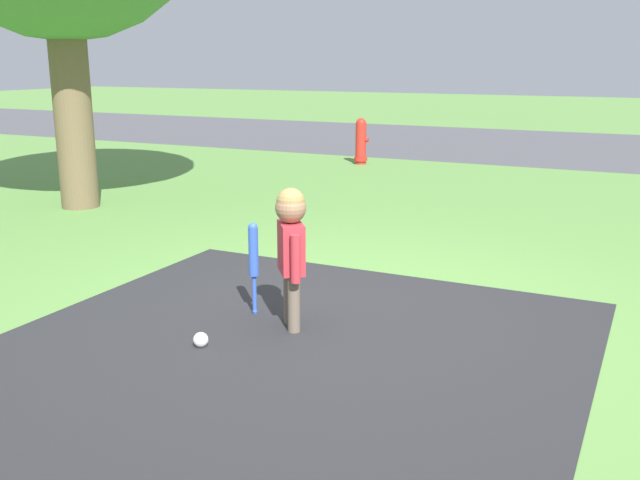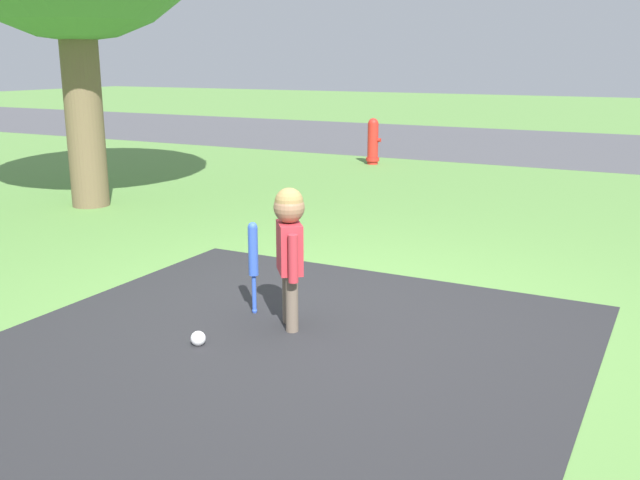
{
  "view_description": "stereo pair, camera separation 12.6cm",
  "coord_description": "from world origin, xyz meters",
  "px_view_note": "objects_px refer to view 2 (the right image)",
  "views": [
    {
      "loc": [
        1.85,
        -4.01,
        1.63
      ],
      "look_at": [
        -0.13,
        0.06,
        0.47
      ],
      "focal_mm": 40.0,
      "sensor_mm": 36.0,
      "label": 1
    },
    {
      "loc": [
        1.97,
        -3.96,
        1.63
      ],
      "look_at": [
        -0.13,
        0.06,
        0.47
      ],
      "focal_mm": 40.0,
      "sensor_mm": 36.0,
      "label": 2
    }
  ],
  "objects_px": {
    "baseball_bat": "(253,255)",
    "child": "(289,238)",
    "sports_ball": "(198,338)",
    "fire_hydrant": "(373,142)"
  },
  "relations": [
    {
      "from": "sports_ball",
      "to": "fire_hydrant",
      "type": "distance_m",
      "value": 7.58
    },
    {
      "from": "fire_hydrant",
      "to": "child",
      "type": "bearing_deg",
      "value": -70.63
    },
    {
      "from": "baseball_bat",
      "to": "child",
      "type": "bearing_deg",
      "value": -18.01
    },
    {
      "from": "baseball_bat",
      "to": "fire_hydrant",
      "type": "xyz_separation_m",
      "value": [
        -2.05,
        6.68,
        -0.05
      ]
    },
    {
      "from": "baseball_bat",
      "to": "sports_ball",
      "type": "bearing_deg",
      "value": -89.51
    },
    {
      "from": "child",
      "to": "baseball_bat",
      "type": "relative_size",
      "value": 1.44
    },
    {
      "from": "child",
      "to": "baseball_bat",
      "type": "bearing_deg",
      "value": -145.97
    },
    {
      "from": "baseball_bat",
      "to": "sports_ball",
      "type": "distance_m",
      "value": 0.71
    },
    {
      "from": "baseball_bat",
      "to": "sports_ball",
      "type": "relative_size",
      "value": 6.94
    },
    {
      "from": "fire_hydrant",
      "to": "baseball_bat",
      "type": "bearing_deg",
      "value": -72.92
    }
  ]
}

